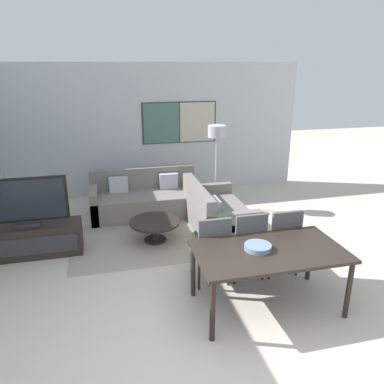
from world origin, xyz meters
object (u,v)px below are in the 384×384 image
coffee_table (155,226)px  dining_chair_left (212,247)px  dining_chair_centre (247,243)px  sofa_side (215,215)px  dining_chair_right (282,239)px  sofa_main (145,199)px  television (25,202)px  dining_table (269,255)px  tv_console (31,240)px  fruit_bowl (258,247)px  floor_lamp (217,139)px

coffee_table → dining_chair_left: size_ratio=0.85×
dining_chair_centre → sofa_side: bearing=88.7°
dining_chair_right → sofa_main: bearing=119.6°
sofa_main → sofa_side: bearing=-46.0°
sofa_side → coffee_table: sofa_side is taller
television → dining_chair_centre: 3.25m
coffee_table → dining_table: dining_table is taller
tv_console → sofa_main: sofa_main is taller
dining_chair_centre → fruit_bowl: (-0.13, -0.62, 0.27)m
coffee_table → floor_lamp: (1.38, 1.15, 1.16)m
sofa_main → dining_chair_right: 3.10m
dining_table → dining_chair_right: bearing=52.8°
coffee_table → floor_lamp: 2.14m
dining_table → fruit_bowl: size_ratio=5.49×
dining_chair_left → fruit_bowl: size_ratio=3.08×
dining_chair_centre → floor_lamp: (0.35, 2.54, 0.90)m
dining_chair_left → sofa_side: bearing=71.7°
tv_console → coffee_table: size_ratio=1.83×
floor_lamp → dining_table: bearing=-96.2°
television → dining_chair_centre: bearing=-24.9°
sofa_side → fruit_bowl: (-0.16, -2.20, 0.52)m
tv_console → sofa_main: size_ratio=0.73×
tv_console → sofa_main: (1.89, 1.32, 0.03)m
television → dining_chair_right: television is taller
coffee_table → dining_table: size_ratio=0.48×
dining_table → dining_chair_centre: dining_chair_centre is taller
coffee_table → sofa_main: bearing=90.0°
television → coffee_table: size_ratio=1.48×
sofa_main → dining_chair_centre: size_ratio=2.13×
coffee_table → television: bearing=-179.0°
coffee_table → fruit_bowl: (0.90, -2.02, 0.52)m
tv_console → dining_table: bearing=-34.6°
coffee_table → fruit_bowl: 2.27m
dining_chair_left → sofa_main: bearing=101.3°
dining_chair_left → coffee_table: bearing=110.9°
tv_console → dining_table: 3.58m
television → dining_chair_centre: (2.93, -1.36, -0.34)m
television → dining_chair_left: 2.82m
tv_console → fruit_bowl: fruit_bowl is taller
sofa_side → television: bearing=94.1°
sofa_main → dining_chair_right: (1.53, -2.69, 0.25)m
dining_chair_left → dining_chair_right: same height
sofa_side → floor_lamp: (0.31, 0.97, 1.15)m
dining_chair_centre → dining_chair_right: size_ratio=1.00×
dining_chair_left → dining_chair_right: bearing=0.5°
tv_console → sofa_side: (2.96, 0.22, 0.03)m
tv_console → dining_chair_right: bearing=-21.8°
dining_chair_right → tv_console: bearing=158.2°
sofa_side → floor_lamp: 1.54m
sofa_side → dining_table: bearing=179.1°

